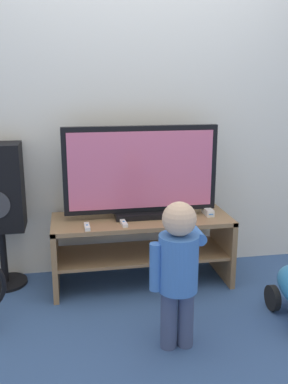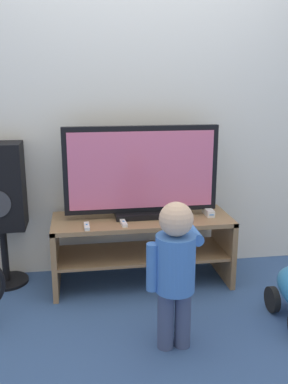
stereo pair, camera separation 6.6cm
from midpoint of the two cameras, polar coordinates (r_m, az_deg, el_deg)
ground_plane at (r=3.02m, az=-0.14°, el=-13.81°), size 16.00×16.00×0.00m
wall_back at (r=3.21m, az=-1.94°, el=12.14°), size 10.00×0.06×2.60m
tv_stand at (r=3.10m, az=-0.93°, el=-6.32°), size 1.27×0.48×0.50m
television at (r=2.98m, az=-1.03°, el=2.53°), size 1.08×0.20×0.65m
game_console at (r=3.14m, az=7.89°, el=-2.55°), size 0.05×0.16×0.05m
remote_primary at (r=2.85m, az=-8.26°, el=-4.60°), size 0.04×0.13×0.03m
remote_secondary at (r=2.90m, az=-3.38°, el=-4.17°), size 0.04×0.13×0.03m
child at (r=2.32m, az=3.77°, el=-9.48°), size 0.32×0.48×0.84m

